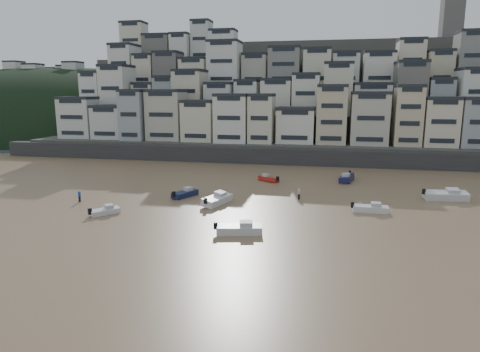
% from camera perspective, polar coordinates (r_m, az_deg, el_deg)
% --- Properties ---
extents(ground, '(400.00, 400.00, 0.00)m').
position_cam_1_polar(ground, '(39.04, -19.77, -13.92)').
color(ground, '#8F6D4D').
rests_on(ground, ground).
extents(sea_strip, '(340.00, 340.00, 0.00)m').
position_cam_1_polar(sea_strip, '(218.05, -24.74, 6.00)').
color(sea_strip, '#475365').
rests_on(sea_strip, ground).
extents(harbor_wall, '(140.00, 3.00, 3.50)m').
position_cam_1_polar(harbor_wall, '(96.35, 6.14, 2.60)').
color(harbor_wall, '#38383A').
rests_on(harbor_wall, ground).
extents(hillside, '(141.04, 66.00, 50.00)m').
position_cam_1_polar(hillside, '(134.76, 10.02, 9.76)').
color(hillside, '#4C4C47').
rests_on(hillside, ground).
extents(headland, '(216.00, 135.00, 53.33)m').
position_cam_1_polar(headland, '(201.23, -22.97, 5.78)').
color(headland, black).
rests_on(headland, ground).
extents(boat_c, '(3.89, 6.65, 1.72)m').
position_cam_1_polar(boat_c, '(62.20, -3.08, -3.00)').
color(boat_c, white).
rests_on(boat_c, ground).
extents(boat_g, '(7.12, 3.08, 1.88)m').
position_cam_1_polar(boat_g, '(71.44, 25.77, -2.18)').
color(boat_g, silver).
rests_on(boat_g, ground).
extents(boat_f, '(3.68, 5.32, 1.39)m').
position_cam_1_polar(boat_f, '(66.98, -7.36, -2.19)').
color(boat_f, '#161F45').
rests_on(boat_f, ground).
extents(boat_d, '(5.07, 1.69, 1.38)m').
position_cam_1_polar(boat_d, '(60.80, 17.02, -3.99)').
color(boat_d, silver).
rests_on(boat_d, ground).
extents(boat_j, '(3.77, 4.13, 1.15)m').
position_cam_1_polar(boat_j, '(59.88, -17.57, -4.37)').
color(boat_j, silver).
rests_on(boat_j, ground).
extents(boat_h, '(4.58, 3.66, 1.23)m').
position_cam_1_polar(boat_h, '(78.11, 3.83, -0.25)').
color(boat_h, '#A81D14').
rests_on(boat_h, ground).
extents(boat_a, '(6.03, 3.11, 1.57)m').
position_cam_1_polar(boat_a, '(49.44, -0.10, -6.87)').
color(boat_a, silver).
rests_on(boat_a, ground).
extents(boat_i, '(3.31, 6.43, 1.68)m').
position_cam_1_polar(boat_i, '(80.24, 14.05, -0.09)').
color(boat_i, '#151742').
rests_on(boat_i, ground).
extents(person_blue, '(0.44, 0.44, 1.74)m').
position_cam_1_polar(person_blue, '(67.84, -20.62, -2.51)').
color(person_blue, '#1642A6').
rests_on(person_blue, ground).
extents(person_pink, '(0.44, 0.44, 1.74)m').
position_cam_1_polar(person_pink, '(65.51, 7.87, -2.35)').
color(person_pink, '#CC90A4').
rests_on(person_pink, ground).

